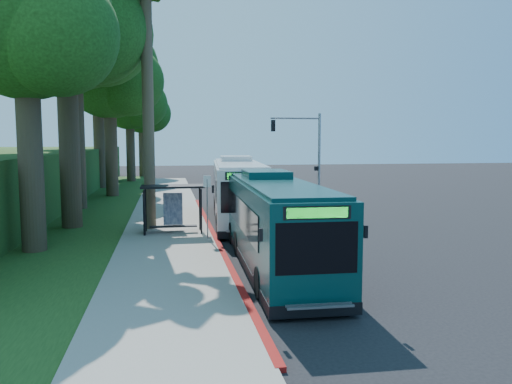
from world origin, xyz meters
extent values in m
plane|color=black|center=(0.00, 0.00, 0.00)|extent=(140.00, 140.00, 0.00)
cube|color=gray|center=(-7.30, 0.00, 0.06)|extent=(4.50, 70.00, 0.12)
cube|color=maroon|center=(-5.00, -4.00, 0.07)|extent=(0.25, 30.00, 0.13)
cube|color=#234719|center=(-13.00, 5.00, 0.03)|extent=(8.00, 70.00, 0.06)
cube|color=black|center=(-7.00, -3.00, 2.50)|extent=(3.20, 1.50, 0.10)
cube|color=black|center=(-8.45, -3.00, 1.20)|extent=(0.06, 1.30, 2.20)
cube|color=navy|center=(-7.00, -2.30, 1.25)|extent=(1.00, 0.12, 1.70)
cube|color=black|center=(-7.00, -3.10, 0.45)|extent=(2.40, 0.40, 0.06)
cube|color=black|center=(-8.40, -2.40, 1.20)|extent=(0.08, 0.08, 2.40)
cube|color=black|center=(-5.60, -2.40, 1.20)|extent=(0.08, 0.08, 2.40)
cube|color=black|center=(-8.40, -3.60, 1.20)|extent=(0.08, 0.08, 2.40)
cube|color=black|center=(-5.60, -3.60, 1.20)|extent=(0.08, 0.08, 2.40)
cylinder|color=gray|center=(-5.40, -5.00, 1.50)|extent=(0.06, 0.06, 3.00)
cube|color=white|center=(-5.40, -5.00, 2.90)|extent=(0.35, 0.04, 0.55)
cylinder|color=gray|center=(4.80, 10.00, 3.50)|extent=(0.20, 0.20, 7.00)
cylinder|color=gray|center=(2.80, 10.00, 6.60)|extent=(4.00, 0.14, 0.14)
cube|color=black|center=(1.00, 10.00, 6.00)|extent=(0.30, 0.30, 0.90)
cube|color=black|center=(4.55, 10.00, 2.60)|extent=(0.25, 0.25, 0.35)
cylinder|color=#4C3F2D|center=(-8.20, -1.50, 6.50)|extent=(0.60, 0.60, 13.00)
cylinder|color=#382B1E|center=(-12.50, 0.00, 5.25)|extent=(1.10, 1.10, 10.50)
sphere|color=#18350E|center=(-12.50, 0.00, 11.70)|extent=(8.00, 8.00, 8.00)
sphere|color=#18350E|center=(-10.90, -1.20, 10.50)|extent=(5.60, 5.60, 5.60)
sphere|color=#18350E|center=(-13.90, 1.40, 10.80)|extent=(5.20, 5.20, 5.20)
cylinder|color=#382B1E|center=(-13.50, 8.00, 5.95)|extent=(1.18, 1.18, 11.90)
sphere|color=#18350E|center=(-13.50, 8.00, 13.26)|extent=(10.00, 10.00, 10.00)
sphere|color=#18350E|center=(-11.50, 6.50, 11.90)|extent=(7.00, 7.00, 7.00)
sphere|color=#18350E|center=(-15.25, 9.75, 12.24)|extent=(6.50, 6.50, 6.50)
cylinder|color=#382B1E|center=(-12.00, 16.00, 4.90)|extent=(1.06, 1.06, 9.80)
sphere|color=#18350E|center=(-12.00, 16.00, 10.92)|extent=(8.40, 8.40, 8.40)
sphere|color=#18350E|center=(-10.32, 14.74, 9.80)|extent=(5.88, 5.88, 5.88)
sphere|color=#18350E|center=(-13.47, 17.47, 10.08)|extent=(5.46, 5.46, 5.46)
cylinder|color=#382B1E|center=(-14.00, 24.00, 5.60)|extent=(1.14, 1.14, 11.20)
sphere|color=#18350E|center=(-14.00, 24.00, 12.48)|extent=(9.60, 9.60, 9.60)
sphere|color=#18350E|center=(-12.08, 22.56, 11.20)|extent=(6.72, 6.72, 6.72)
sphere|color=#18350E|center=(-15.68, 25.68, 11.52)|extent=(6.24, 6.24, 6.24)
cylinder|color=#382B1E|center=(-11.50, 32.00, 4.55)|extent=(1.02, 1.02, 9.10)
sphere|color=#18350E|center=(-11.50, 32.00, 10.14)|extent=(8.00, 8.00, 8.00)
sphere|color=#18350E|center=(-9.90, 30.80, 9.10)|extent=(5.60, 5.60, 5.60)
sphere|color=#18350E|center=(-12.90, 33.40, 9.36)|extent=(5.20, 5.20, 5.20)
cylinder|color=#382B1E|center=(-10.50, 40.00, 4.20)|extent=(0.98, 0.98, 8.40)
sphere|color=#18350E|center=(-10.50, 40.00, 9.36)|extent=(7.00, 7.00, 7.00)
sphere|color=#18350E|center=(-9.10, 38.95, 8.40)|extent=(4.90, 4.90, 4.90)
sphere|color=#18350E|center=(-11.72, 41.23, 8.64)|extent=(4.55, 4.55, 4.55)
cylinder|color=#382B1E|center=(-13.00, -6.00, 4.55)|extent=(1.02, 1.02, 9.10)
sphere|color=#18350E|center=(-13.00, -6.00, 10.14)|extent=(7.20, 7.20, 7.20)
sphere|color=#18350E|center=(-11.56, -7.08, 9.10)|extent=(5.04, 5.04, 5.04)
sphere|color=#18350E|center=(-14.26, -4.74, 9.36)|extent=(4.68, 4.68, 4.68)
cube|color=silver|center=(-3.08, 1.03, 1.90)|extent=(3.74, 13.02, 3.05)
cube|color=black|center=(-3.08, 1.03, 0.32)|extent=(3.78, 13.09, 0.37)
cube|color=black|center=(-3.04, 1.56, 2.19)|extent=(3.58, 10.21, 1.18)
cube|color=black|center=(-3.59, -5.32, 2.14)|extent=(2.40, 0.32, 1.50)
cube|color=black|center=(-2.57, 7.38, 2.25)|extent=(2.19, 0.30, 1.07)
cube|color=#19E533|center=(-3.59, -5.33, 3.16)|extent=(1.78, 0.25, 0.30)
cube|color=silver|center=(-3.08, 1.03, 3.48)|extent=(3.48, 12.36, 0.13)
cube|color=silver|center=(-2.91, 3.16, 3.66)|extent=(2.12, 2.82, 0.37)
cylinder|color=black|center=(-4.64, -2.97, 0.54)|extent=(0.41, 1.09, 1.07)
cylinder|color=black|center=(-2.18, -3.17, 0.54)|extent=(0.41, 1.09, 1.07)
cylinder|color=black|center=(-3.92, 5.99, 0.54)|extent=(0.41, 1.09, 1.07)
cylinder|color=black|center=(-1.46, 5.80, 0.54)|extent=(0.41, 1.09, 1.07)
cube|color=#093131|center=(-3.25, -10.27, 1.77)|extent=(2.85, 12.03, 2.84)
cube|color=black|center=(-3.25, -10.27, 0.30)|extent=(2.88, 12.09, 0.35)
cube|color=black|center=(-3.23, -9.77, 2.04)|extent=(2.85, 9.40, 1.10)
cube|color=black|center=(-3.40, -16.20, 1.99)|extent=(2.24, 0.18, 1.40)
cube|color=black|center=(-3.09, -4.34, 2.09)|extent=(2.04, 0.17, 1.00)
cube|color=#19E533|center=(-3.40, -16.21, 2.94)|extent=(1.65, 0.14, 0.28)
cube|color=#093131|center=(-3.25, -10.27, 3.24)|extent=(2.64, 11.42, 0.12)
cube|color=#093131|center=(-3.19, -8.28, 3.41)|extent=(1.84, 2.54, 0.35)
cylinder|color=black|center=(-4.50, -14.07, 0.50)|extent=(0.33, 1.00, 1.00)
cylinder|color=black|center=(-2.19, -14.13, 0.50)|extent=(0.33, 1.00, 1.00)
cylinder|color=black|center=(-4.28, -5.69, 0.50)|extent=(0.33, 1.00, 1.00)
cylinder|color=black|center=(-1.98, -5.75, 0.50)|extent=(0.33, 1.00, 1.00)
imported|color=silver|center=(2.05, 9.79, 0.83)|extent=(4.54, 6.58, 1.67)
camera|label=1|loc=(-7.24, -28.67, 4.81)|focal=35.00mm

